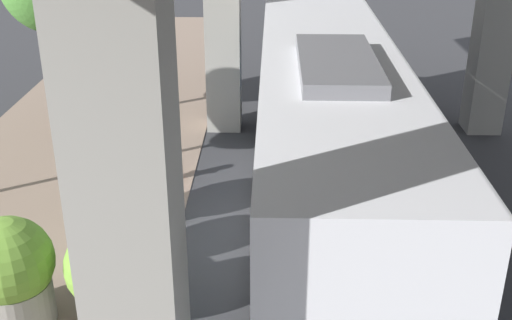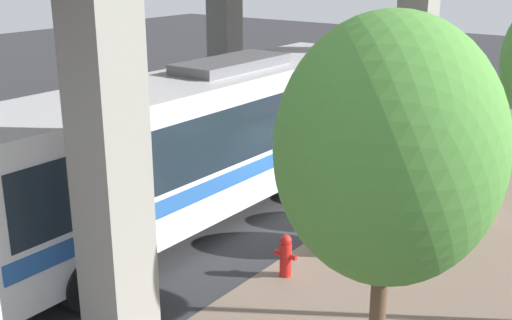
{
  "view_description": "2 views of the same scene",
  "coord_description": "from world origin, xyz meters",
  "px_view_note": "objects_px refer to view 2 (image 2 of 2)",
  "views": [
    {
      "loc": [
        1.81,
        -10.84,
        6.5
      ],
      "look_at": [
        1.53,
        -0.4,
        1.76
      ],
      "focal_mm": 45.0,
      "sensor_mm": 36.0,
      "label": 1
    },
    {
      "loc": [
        -6.72,
        11.79,
        6.05
      ],
      "look_at": [
        0.88,
        1.46,
        1.92
      ],
      "focal_mm": 45.0,
      "sensor_mm": 36.0,
      "label": 2
    }
  ],
  "objects_px": {
    "planter_back": "(388,189)",
    "street_tree_far": "(388,152)",
    "fire_hydrant": "(286,256)",
    "planter_front": "(402,169)",
    "planter_middle": "(463,179)",
    "planter_extra": "(355,206)",
    "bus": "(199,137)"
  },
  "relations": [
    {
      "from": "bus",
      "to": "planter_extra",
      "type": "relative_size",
      "value": 6.81
    },
    {
      "from": "fire_hydrant",
      "to": "planter_extra",
      "type": "relative_size",
      "value": 0.47
    },
    {
      "from": "bus",
      "to": "fire_hydrant",
      "type": "distance_m",
      "value": 3.95
    },
    {
      "from": "fire_hydrant",
      "to": "planter_front",
      "type": "height_order",
      "value": "planter_front"
    },
    {
      "from": "planter_extra",
      "to": "street_tree_far",
      "type": "distance_m",
      "value": 6.87
    },
    {
      "from": "planter_middle",
      "to": "planter_extra",
      "type": "distance_m",
      "value": 3.44
    },
    {
      "from": "planter_middle",
      "to": "street_tree_far",
      "type": "height_order",
      "value": "street_tree_far"
    },
    {
      "from": "bus",
      "to": "street_tree_far",
      "type": "distance_m",
      "value": 8.66
    },
    {
      "from": "bus",
      "to": "planter_front",
      "type": "xyz_separation_m",
      "value": [
        -3.5,
        -3.7,
        -1.1
      ]
    },
    {
      "from": "bus",
      "to": "planter_middle",
      "type": "distance_m",
      "value": 6.39
    },
    {
      "from": "planter_extra",
      "to": "planter_front",
      "type": "bearing_deg",
      "value": -83.56
    },
    {
      "from": "planter_front",
      "to": "planter_middle",
      "type": "height_order",
      "value": "planter_middle"
    },
    {
      "from": "planter_middle",
      "to": "planter_front",
      "type": "bearing_deg",
      "value": 2.79
    },
    {
      "from": "planter_front",
      "to": "planter_middle",
      "type": "bearing_deg",
      "value": -177.21
    },
    {
      "from": "fire_hydrant",
      "to": "planter_extra",
      "type": "height_order",
      "value": "planter_extra"
    },
    {
      "from": "planter_middle",
      "to": "street_tree_far",
      "type": "bearing_deg",
      "value": 102.33
    },
    {
      "from": "planter_back",
      "to": "planter_extra",
      "type": "xyz_separation_m",
      "value": [
        0.0,
        1.61,
        0.1
      ]
    },
    {
      "from": "planter_back",
      "to": "street_tree_far",
      "type": "distance_m",
      "value": 8.23
    },
    {
      "from": "fire_hydrant",
      "to": "planter_extra",
      "type": "xyz_separation_m",
      "value": [
        -0.48,
        -1.91,
        0.53
      ]
    },
    {
      "from": "planter_middle",
      "to": "planter_back",
      "type": "relative_size",
      "value": 1.03
    },
    {
      "from": "planter_back",
      "to": "planter_middle",
      "type": "bearing_deg",
      "value": -126.19
    },
    {
      "from": "planter_back",
      "to": "street_tree_far",
      "type": "bearing_deg",
      "value": 113.76
    },
    {
      "from": "planter_back",
      "to": "fire_hydrant",
      "type": "bearing_deg",
      "value": 82.26
    },
    {
      "from": "bus",
      "to": "planter_extra",
      "type": "xyz_separation_m",
      "value": [
        -3.85,
        -0.55,
        -1.0
      ]
    },
    {
      "from": "fire_hydrant",
      "to": "planter_middle",
      "type": "relative_size",
      "value": 0.49
    },
    {
      "from": "bus",
      "to": "planter_middle",
      "type": "bearing_deg",
      "value": -143.14
    },
    {
      "from": "bus",
      "to": "planter_front",
      "type": "height_order",
      "value": "bus"
    },
    {
      "from": "street_tree_far",
      "to": "bus",
      "type": "bearing_deg",
      "value": -34.69
    },
    {
      "from": "fire_hydrant",
      "to": "planter_front",
      "type": "distance_m",
      "value": 5.08
    },
    {
      "from": "bus",
      "to": "street_tree_far",
      "type": "height_order",
      "value": "street_tree_far"
    },
    {
      "from": "planter_extra",
      "to": "fire_hydrant",
      "type": "bearing_deg",
      "value": 75.95
    },
    {
      "from": "planter_front",
      "to": "planter_back",
      "type": "height_order",
      "value": "planter_back"
    }
  ]
}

